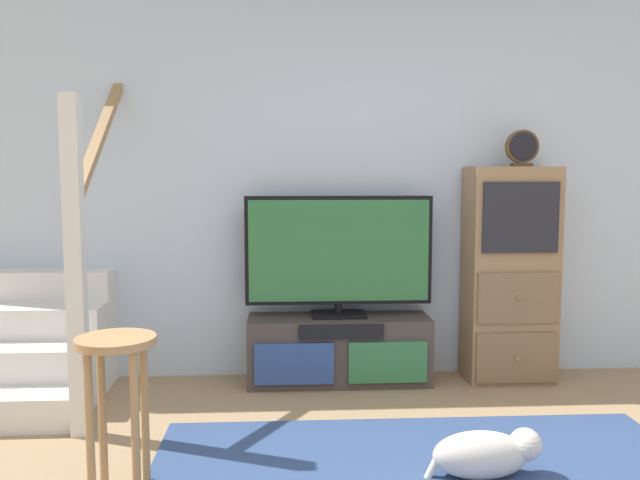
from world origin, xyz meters
TOP-DOWN VIEW (x-y plane):
  - back_wall at (0.00, 2.46)m, footprint 6.40×0.12m
  - media_console at (-0.30, 2.19)m, footprint 1.21×0.38m
  - television at (-0.30, 2.22)m, footprint 1.24×0.22m
  - side_cabinet at (0.85, 2.20)m, footprint 0.58×0.38m
  - desk_clock at (0.90, 2.19)m, footprint 0.22×0.08m
  - staircase at (-2.24, 2.20)m, footprint 1.00×1.36m
  - bar_stool_near at (-1.38, 0.73)m, footprint 0.34×0.34m
  - dog at (0.26, 0.78)m, footprint 0.54×0.20m

SIDE VIEW (x-z plane):
  - dog at x=0.26m, z-range 0.00..0.23m
  - media_console at x=-0.30m, z-range 0.00..0.45m
  - staircase at x=-2.24m, z-range -0.73..1.47m
  - bar_stool_near at x=-1.38m, z-range 0.17..0.87m
  - side_cabinet at x=0.85m, z-range 0.00..1.44m
  - television at x=-0.30m, z-range 0.47..1.27m
  - back_wall at x=0.00m, z-range 0.00..2.70m
  - desk_clock at x=0.90m, z-range 1.44..1.68m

